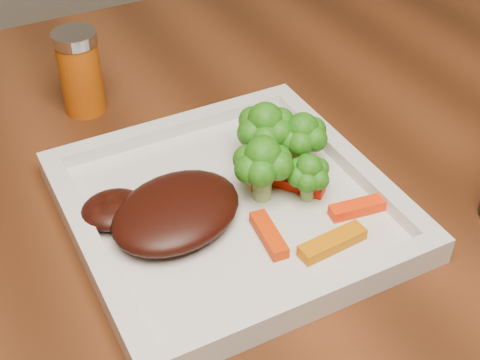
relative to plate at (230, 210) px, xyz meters
name	(u,v)px	position (x,y,z in m)	size (l,w,h in m)	color
plate	(230,210)	(0.00, 0.00, 0.00)	(0.27, 0.27, 0.01)	silver
steak	(176,211)	(-0.05, 0.00, 0.02)	(0.12, 0.09, 0.03)	black
broccoli_0	(265,133)	(0.06, 0.04, 0.04)	(0.06, 0.06, 0.07)	#167914
broccoli_1	(302,139)	(0.08, 0.02, 0.04)	(0.05, 0.05, 0.06)	#176D12
broccoli_2	(309,172)	(0.07, -0.02, 0.04)	(0.04, 0.04, 0.06)	#145E0F
broccoli_3	(263,170)	(0.03, 0.00, 0.04)	(0.06, 0.06, 0.06)	#337213
carrot_0	(332,242)	(0.05, -0.08, 0.01)	(0.06, 0.02, 0.01)	#C86903
carrot_1	(359,207)	(0.09, -0.06, 0.01)	(0.05, 0.01, 0.01)	#FF3104
carrot_2	(269,235)	(0.01, -0.05, 0.01)	(0.05, 0.01, 0.01)	red
carrot_3	(302,141)	(0.10, 0.05, 0.01)	(0.06, 0.02, 0.01)	orange
carrot_5	(295,183)	(0.06, -0.01, 0.01)	(0.05, 0.01, 0.01)	red
carrot_6	(271,174)	(0.05, 0.02, 0.01)	(0.05, 0.01, 0.01)	#FF6F04
spice_shaker	(80,72)	(-0.06, 0.23, 0.04)	(0.04, 0.04, 0.09)	#A64409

